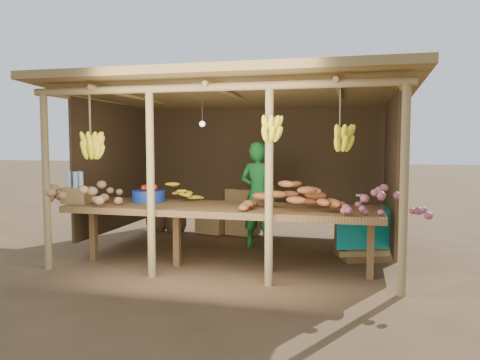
# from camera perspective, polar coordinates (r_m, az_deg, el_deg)

# --- Properties ---
(ground) EXTENTS (60.00, 60.00, 0.00)m
(ground) POSITION_cam_1_polar(r_m,az_deg,el_deg) (6.89, 0.00, -8.74)
(ground) COLOR brown
(ground) RESTS_ON ground
(stall_structure) EXTENTS (4.70, 3.50, 2.43)m
(stall_structure) POSITION_cam_1_polar(r_m,az_deg,el_deg) (6.53, -0.45, 7.29)
(stall_structure) COLOR #987E4E
(stall_structure) RESTS_ON ground
(counter) EXTENTS (3.90, 1.05, 0.80)m
(counter) POSITION_cam_1_polar(r_m,az_deg,el_deg) (5.85, -2.25, -3.76)
(counter) COLOR brown
(counter) RESTS_ON ground
(potato_heap) EXTENTS (1.23, 0.89, 0.37)m
(potato_heap) POSITION_cam_1_polar(r_m,az_deg,el_deg) (6.36, -18.87, -1.08)
(potato_heap) COLOR #96734D
(potato_heap) RESTS_ON counter
(sweet_potato_heap) EXTENTS (1.25, 0.92, 0.36)m
(sweet_potato_heap) POSITION_cam_1_polar(r_m,az_deg,el_deg) (5.58, 6.66, -1.68)
(sweet_potato_heap) COLOR #9D5228
(sweet_potato_heap) RESTS_ON counter
(onion_heap) EXTENTS (1.02, 0.77, 0.36)m
(onion_heap) POSITION_cam_1_polar(r_m,az_deg,el_deg) (5.33, 16.91, -2.15)
(onion_heap) COLOR #A4505F
(onion_heap) RESTS_ON counter
(banana_pile) EXTENTS (0.63, 0.47, 0.35)m
(banana_pile) POSITION_cam_1_polar(r_m,az_deg,el_deg) (6.43, -7.77, -0.94)
(banana_pile) COLOR yellow
(banana_pile) RESTS_ON counter
(tomato_basin) EXTENTS (0.44, 0.44, 0.23)m
(tomato_basin) POSITION_cam_1_polar(r_m,az_deg,el_deg) (6.36, -11.09, -1.77)
(tomato_basin) COLOR navy
(tomato_basin) RESTS_ON counter
(bottle_box) EXTENTS (0.35, 0.29, 0.42)m
(bottle_box) POSITION_cam_1_polar(r_m,az_deg,el_deg) (6.44, -19.25, -1.27)
(bottle_box) COLOR olive
(bottle_box) RESTS_ON counter
(vendor) EXTENTS (0.66, 0.51, 1.61)m
(vendor) POSITION_cam_1_polar(r_m,az_deg,el_deg) (7.03, 2.24, -1.84)
(vendor) COLOR #1A772C
(vendor) RESTS_ON ground
(tarp_crate) EXTENTS (0.93, 0.86, 0.90)m
(tarp_crate) POSITION_cam_1_polar(r_m,az_deg,el_deg) (6.67, 14.93, -6.08)
(tarp_crate) COLOR brown
(tarp_crate) RESTS_ON ground
(carton_stack) EXTENTS (1.12, 0.51, 0.79)m
(carton_stack) POSITION_cam_1_polar(r_m,az_deg,el_deg) (8.07, -0.88, -4.26)
(carton_stack) COLOR olive
(carton_stack) RESTS_ON ground
(burlap_sacks) EXTENTS (0.75, 0.39, 0.53)m
(burlap_sacks) POSITION_cam_1_polar(r_m,az_deg,el_deg) (8.48, -8.99, -4.68)
(burlap_sacks) COLOR #453420
(burlap_sacks) RESTS_ON ground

